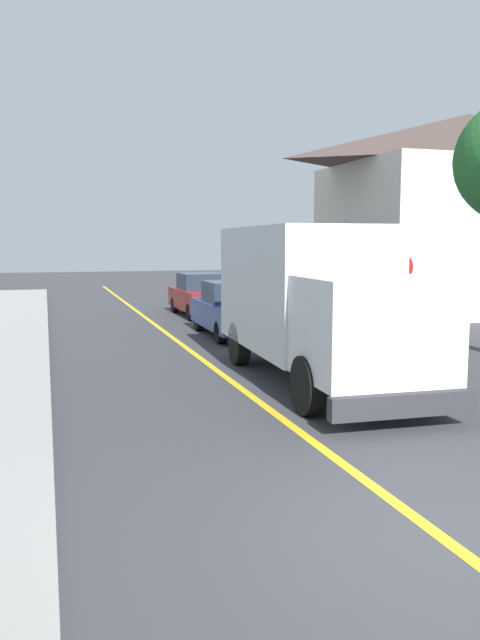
{
  "coord_description": "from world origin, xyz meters",
  "views": [
    {
      "loc": [
        -3.61,
        -4.78,
        2.86
      ],
      "look_at": [
        -0.11,
        6.65,
        1.4
      ],
      "focal_mm": 35.57,
      "sensor_mm": 36.0,
      "label": 1
    }
  ],
  "objects_px": {
    "box_truck": "(312,296)",
    "parked_van_across": "(331,307)",
    "stop_sign": "(399,283)",
    "house_across_street": "(466,210)",
    "parked_car_near": "(233,310)",
    "parked_car_mid": "(202,296)"
  },
  "relations": [
    {
      "from": "box_truck",
      "to": "parked_van_across",
      "type": "relative_size",
      "value": 1.63
    },
    {
      "from": "box_truck",
      "to": "stop_sign",
      "type": "xyz_separation_m",
      "value": [
        3.21,
        1.96,
        0.09
      ]
    },
    {
      "from": "parked_van_across",
      "to": "stop_sign",
      "type": "bearing_deg",
      "value": -94.12
    },
    {
      "from": "parked_van_across",
      "to": "house_across_street",
      "type": "height_order",
      "value": "house_across_street"
    },
    {
      "from": "parked_car_near",
      "to": "parked_van_across",
      "type": "bearing_deg",
      "value": -0.06
    },
    {
      "from": "parked_car_mid",
      "to": "parked_van_across",
      "type": "distance_m",
      "value": 6.3
    },
    {
      "from": "parked_van_across",
      "to": "stop_sign",
      "type": "xyz_separation_m",
      "value": [
        -0.34,
        -4.67,
        1.06
      ]
    },
    {
      "from": "box_truck",
      "to": "house_across_street",
      "type": "xyz_separation_m",
      "value": [
        11.5,
        10.67,
        2.43
      ]
    },
    {
      "from": "parked_car_near",
      "to": "parked_van_across",
      "type": "distance_m",
      "value": 3.3
    },
    {
      "from": "parked_car_near",
      "to": "parked_car_mid",
      "type": "distance_m",
      "value": 5.56
    },
    {
      "from": "stop_sign",
      "to": "parked_van_across",
      "type": "bearing_deg",
      "value": 85.88
    },
    {
      "from": "parked_car_mid",
      "to": "house_across_street",
      "type": "xyz_separation_m",
      "value": [
        10.92,
        -1.52,
        3.4
      ]
    },
    {
      "from": "box_truck",
      "to": "parked_car_mid",
      "type": "height_order",
      "value": "box_truck"
    },
    {
      "from": "parked_car_near",
      "to": "parked_car_mid",
      "type": "bearing_deg",
      "value": 86.56
    },
    {
      "from": "parked_van_across",
      "to": "stop_sign",
      "type": "distance_m",
      "value": 4.8
    },
    {
      "from": "parked_car_near",
      "to": "house_across_street",
      "type": "distance_m",
      "value": 12.43
    },
    {
      "from": "parked_car_near",
      "to": "stop_sign",
      "type": "bearing_deg",
      "value": -57.61
    },
    {
      "from": "box_truck",
      "to": "house_across_street",
      "type": "bearing_deg",
      "value": 42.85
    },
    {
      "from": "parked_car_mid",
      "to": "stop_sign",
      "type": "distance_m",
      "value": 10.62
    },
    {
      "from": "box_truck",
      "to": "parked_van_across",
      "type": "distance_m",
      "value": 7.58
    },
    {
      "from": "house_across_street",
      "to": "parked_car_near",
      "type": "bearing_deg",
      "value": -160.27
    },
    {
      "from": "parked_car_near",
      "to": "parked_van_across",
      "type": "xyz_separation_m",
      "value": [
        3.3,
        -0.0,
        0.0
      ]
    }
  ]
}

